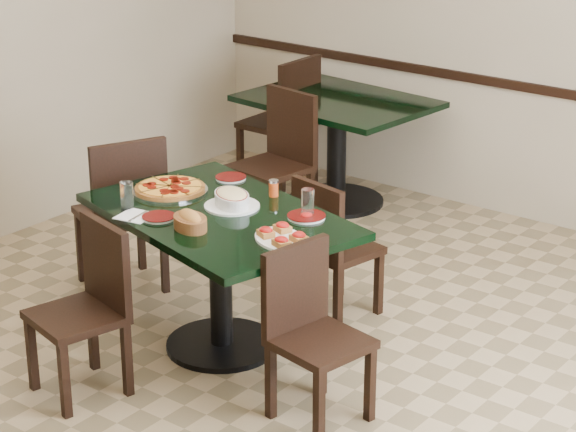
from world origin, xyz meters
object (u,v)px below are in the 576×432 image
Objects in this scene: back_chair_near at (280,154)px; bruschetta_platter at (282,237)px; chair_left at (124,207)px; back_chair_left at (287,115)px; chair_far at (330,242)px; main_table at (220,246)px; back_table at (337,131)px; bread_basket at (190,221)px; chair_right at (310,325)px; pepperoni_pizza at (170,188)px; lasagna_casserole at (232,199)px; chair_near at (90,300)px.

bruschetta_platter is at bearing -43.34° from back_chair_near.
chair_left is 2.04m from back_chair_left.
back_chair_near is (-1.01, 0.86, 0.08)m from chair_far.
main_table and back_table have the same top height.
back_chair_left is at bearing 134.74° from main_table.
chair_left is at bearing -87.71° from back_table.
bruschetta_platter is (0.25, -0.74, 0.34)m from chair_far.
bread_basket is (-0.19, -0.89, 0.35)m from chair_far.
back_chair_left is at bearing 149.87° from bruschetta_platter.
bruschetta_platter is at bearing 73.14° from chair_right.
main_table is 0.46m from pepperoni_pizza.
chair_right reaches higher than main_table.
bruschetta_platter is at bearing -11.76° from pepperoni_pizza.
lasagna_casserole is (0.78, -2.03, 0.27)m from back_table.
back_table is 2.09m from pepperoni_pizza.
bruschetta_platter is at bearing 119.72° from chair_far.
back_chair_left reaches higher than bruschetta_platter.
back_chair_near is at bearing 118.57° from chair_near.
chair_near reaches higher than back_table.
lasagna_casserole is at bearing 31.66° from back_chair_left.
pepperoni_pizza is (-0.18, 0.76, 0.30)m from chair_near.
chair_near is 3.06m from back_chair_left.
back_table is 4.31× the size of lasagna_casserole.
main_table is at bearing -59.74° from lasagna_casserole.
back_table is 1.41× the size of back_chair_near.
pepperoni_pizza is 1.31× the size of lasagna_casserole.
chair_far is at bearing 100.84° from bread_basket.
lasagna_casserole is (-0.74, 0.34, 0.34)m from chair_right.
main_table is at bearing 81.48° from chair_far.
chair_left reaches higher than lasagna_casserole.
chair_near reaches higher than chair_far.
chair_near reaches higher than chair_right.
pepperoni_pizza reaches higher than back_table.
pepperoni_pizza is at bearing 52.81° from chair_far.
bread_basket is 0.64× the size of bruschetta_platter.
chair_right reaches higher than chair_far.
chair_left reaches higher than chair_near.
pepperoni_pizza is at bearing -145.11° from lasagna_casserole.
chair_right is at bearing -15.59° from pepperoni_pizza.
chair_far is 1.19m from chair_left.
back_chair_near reaches higher than chair_right.
back_chair_near is 2.33× the size of pepperoni_pizza.
back_chair_near is (-0.78, 1.50, -0.05)m from main_table.
back_chair_left reaches higher than chair_left.
bruschetta_platter is at bearing -55.50° from back_table.
back_table is 3.29× the size of bruschetta_platter.
back_table is 2.52m from bread_basket.
pepperoni_pizza is (0.47, -0.11, 0.24)m from chair_left.
chair_near is 2.11× the size of pepperoni_pizza.
chair_left is 0.54m from pepperoni_pizza.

